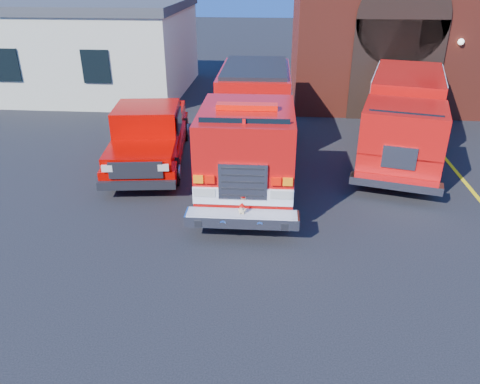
# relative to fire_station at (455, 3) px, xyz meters

# --- Properties ---
(ground) EXTENTS (100.00, 100.00, 0.00)m
(ground) POSITION_rel_fire_station_xyz_m (-8.99, -13.98, -4.25)
(ground) COLOR black
(ground) RESTS_ON ground
(parking_stripe_mid) EXTENTS (0.12, 3.00, 0.01)m
(parking_stripe_mid) POSITION_rel_fire_station_xyz_m (-2.49, -9.98, -4.25)
(parking_stripe_mid) COLOR yellow
(parking_stripe_mid) RESTS_ON ground
(parking_stripe_far) EXTENTS (0.12, 3.00, 0.01)m
(parking_stripe_far) POSITION_rel_fire_station_xyz_m (-2.49, -6.98, -4.25)
(parking_stripe_far) COLOR yellow
(parking_stripe_far) RESTS_ON ground
(fire_station) EXTENTS (15.20, 10.20, 8.45)m
(fire_station) POSITION_rel_fire_station_xyz_m (0.00, 0.00, 0.00)
(fire_station) COLOR maroon
(fire_station) RESTS_ON ground
(side_building) EXTENTS (10.20, 8.20, 4.35)m
(side_building) POSITION_rel_fire_station_xyz_m (-17.99, -0.99, -2.05)
(side_building) COLOR beige
(side_building) RESTS_ON ground
(fire_engine) EXTENTS (2.67, 9.15, 2.81)m
(fire_engine) POSITION_rel_fire_station_xyz_m (-9.01, -10.51, -2.80)
(fire_engine) COLOR black
(fire_engine) RESTS_ON ground
(pickup_truck) EXTENTS (2.82, 6.15, 1.95)m
(pickup_truck) POSITION_rel_fire_station_xyz_m (-12.34, -10.40, -3.33)
(pickup_truck) COLOR black
(pickup_truck) RESTS_ON ground
(secondary_truck) EXTENTS (4.19, 8.06, 2.50)m
(secondary_truck) POSITION_rel_fire_station_xyz_m (-3.94, -8.86, -2.89)
(secondary_truck) COLOR black
(secondary_truck) RESTS_ON ground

